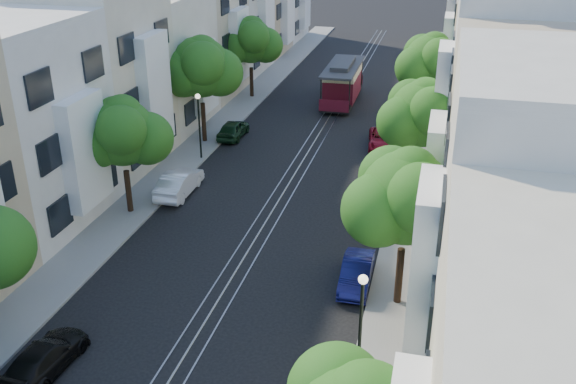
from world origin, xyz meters
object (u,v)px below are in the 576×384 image
Objects in this scene: tree_e_c at (423,116)px; tree_e_d at (432,63)px; lamp_east at (361,313)px; tree_e_b at (407,200)px; parked_car_w_near at (45,357)px; tree_w_d at (251,42)px; lamp_west at (199,116)px; parked_car_w_far at (233,129)px; tree_w_b at (123,134)px; parked_car_e_far at (383,139)px; parked_car_e_mid at (356,273)px; tree_w_c at (201,69)px; cable_car at (343,81)px; parked_car_w_mid at (179,183)px.

tree_e_d is at bearing 90.00° from tree_e_c.
tree_e_b is at bearing 79.07° from lamp_east.
tree_w_d is at bearing -82.51° from parked_car_w_near.
lamp_west is 4.92m from parked_car_w_far.
tree_e_d reaches higher than tree_w_b.
lamp_west is (-13.56, 13.02, -1.89)m from tree_e_b.
parked_car_e_far is at bearing 94.20° from lamp_east.
tree_e_c is 21.53m from tree_w_d.
lamp_west is at bearing 136.15° from tree_e_b.
tree_w_c is at bearing 128.51° from parked_car_e_mid.
tree_w_c reaches higher than tree_w_d.
tree_e_b is at bearing -76.23° from cable_car.
cable_car is (-6.98, 5.42, -3.07)m from tree_e_d.
lamp_east is (-0.96, -15.98, -1.75)m from tree_e_c.
parked_car_e_mid is 16.95m from parked_car_e_far.
tree_w_b is 1.52× the size of parked_car_w_mid.
parked_car_w_mid is (-12.86, -3.16, -3.92)m from tree_e_c.
tree_e_c is 1.71× the size of parked_car_w_near.
tree_w_b is at bearing -108.82° from cable_car.
tree_w_d is at bearing 93.44° from lamp_west.
tree_e_d is at bearing 33.50° from lamp_west.
parked_car_w_near is at bearing 92.87° from parked_car_w_far.
tree_e_c is 11.00m from tree_e_d.
parked_car_w_far is (-12.86, 17.36, -4.11)m from tree_e_b.
parked_car_w_far is at bearing 41.40° from tree_w_c.
tree_w_c is 1.09× the size of tree_w_d.
lamp_west is (0.84, -2.98, -2.22)m from tree_w_c.
tree_e_c is at bearing 90.00° from tree_e_b.
parked_car_e_far is (-0.74, 16.94, -0.03)m from parked_car_e_mid.
cable_car is (6.58, 14.39, -1.04)m from lamp_west.
tree_w_c reaches higher than tree_e_d.
tree_w_d is 10.54m from parked_car_w_far.
tree_w_d reaches higher than lamp_west.
tree_w_b is 1.72× the size of parked_car_w_far.
tree_w_d is 1.84× the size of parked_car_e_mid.
tree_e_c is 16.10m from lamp_east.
tree_e_b is 1.07× the size of tree_w_b.
tree_w_c is 25.01m from lamp_east.
parked_car_e_mid reaches higher than parked_car_e_far.
tree_e_b is 11.00m from tree_e_c.
lamp_west is 1.18× the size of parked_car_e_mid.
cable_car is at bearing -120.27° from parked_car_w_far.
cable_car is at bearing 71.68° from tree_w_b.
parked_car_w_mid is at bearing -79.32° from tree_w_c.
tree_w_b is 11.02m from tree_w_c.
tree_w_c is at bearing -80.33° from parked_car_w_near.
parked_car_w_far is at bearing 153.70° from tree_e_c.
parked_car_w_mid is 9.52m from parked_car_w_far.
parked_car_w_far reaches higher than parked_car_e_far.
tree_e_c is at bearing 86.56° from lamp_east.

